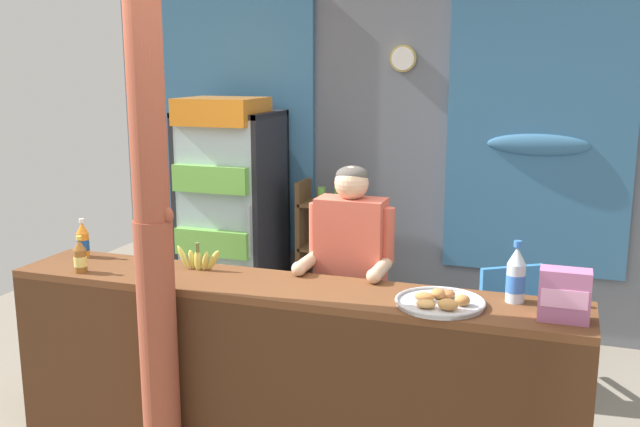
# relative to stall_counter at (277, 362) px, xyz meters

# --- Properties ---
(ground_plane) EXTENTS (6.79, 6.79, 0.00)m
(ground_plane) POSITION_rel_stall_counter_xyz_m (-0.07, 0.74, -0.58)
(ground_plane) COLOR gray
(back_wall_curtained) EXTENTS (4.63, 0.22, 2.68)m
(back_wall_curtained) POSITION_rel_stall_counter_xyz_m (-0.08, 2.35, 0.80)
(back_wall_curtained) COLOR slate
(back_wall_curtained) RESTS_ON ground
(stall_counter) EXTENTS (3.05, 0.49, 0.96)m
(stall_counter) POSITION_rel_stall_counter_xyz_m (0.00, 0.00, 0.00)
(stall_counter) COLOR brown
(stall_counter) RESTS_ON ground
(timber_post) EXTENTS (0.21, 0.19, 2.67)m
(timber_post) POSITION_rel_stall_counter_xyz_m (-0.55, -0.23, 0.70)
(timber_post) COLOR brown
(timber_post) RESTS_ON ground
(drink_fridge) EXTENTS (0.72, 0.72, 1.83)m
(drink_fridge) POSITION_rel_stall_counter_xyz_m (-1.15, 1.83, 0.43)
(drink_fridge) COLOR #232328
(drink_fridge) RESTS_ON ground
(bottle_shelf_rack) EXTENTS (0.48, 0.28, 1.18)m
(bottle_shelf_rack) POSITION_rel_stall_counter_xyz_m (-0.39, 2.02, 0.04)
(bottle_shelf_rack) COLOR brown
(bottle_shelf_rack) RESTS_ON ground
(plastic_lawn_chair) EXTENTS (0.61, 0.61, 0.86)m
(plastic_lawn_chair) POSITION_rel_stall_counter_xyz_m (1.00, 1.31, -0.09)
(plastic_lawn_chair) COLOR #3884D6
(plastic_lawn_chair) RESTS_ON ground
(shopkeeper) EXTENTS (0.50, 0.42, 1.53)m
(shopkeeper) POSITION_rel_stall_counter_xyz_m (0.22, 0.55, 0.38)
(shopkeeper) COLOR #28282D
(shopkeeper) RESTS_ON ground
(soda_bottle_water) EXTENTS (0.09, 0.09, 0.30)m
(soda_bottle_water) POSITION_rel_stall_counter_xyz_m (1.15, 0.22, 0.51)
(soda_bottle_water) COLOR silver
(soda_bottle_water) RESTS_ON stall_counter
(soda_bottle_orange_soda) EXTENTS (0.07, 0.07, 0.23)m
(soda_bottle_orange_soda) POSITION_rel_stall_counter_xyz_m (-1.33, 0.23, 0.48)
(soda_bottle_orange_soda) COLOR orange
(soda_bottle_orange_soda) RESTS_ON stall_counter
(soda_bottle_iced_tea) EXTENTS (0.07, 0.07, 0.20)m
(soda_bottle_iced_tea) POSITION_rel_stall_counter_xyz_m (-1.14, -0.04, 0.47)
(soda_bottle_iced_tea) COLOR brown
(soda_bottle_iced_tea) RESTS_ON stall_counter
(snack_box_wafer) EXTENTS (0.22, 0.12, 0.24)m
(snack_box_wafer) POSITION_rel_stall_counter_xyz_m (1.37, 0.03, 0.50)
(snack_box_wafer) COLOR #B76699
(snack_box_wafer) RESTS_ON stall_counter
(pastry_tray) EXTENTS (0.43, 0.43, 0.07)m
(pastry_tray) POSITION_rel_stall_counter_xyz_m (0.82, 0.05, 0.40)
(pastry_tray) COLOR #BCBCC1
(pastry_tray) RESTS_ON stall_counter
(banana_bunch) EXTENTS (0.28, 0.05, 0.16)m
(banana_bunch) POSITION_rel_stall_counter_xyz_m (-0.55, 0.21, 0.44)
(banana_bunch) COLOR #CCC14C
(banana_bunch) RESTS_ON stall_counter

